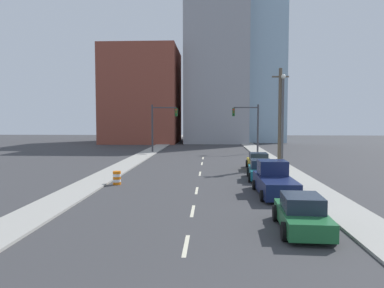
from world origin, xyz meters
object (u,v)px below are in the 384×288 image
Objects in this scene: pickup_truck_navy at (274,181)px; utility_pole_right_mid at (280,117)px; street_lamp at (283,114)px; traffic_barrel at (117,178)px; sedan_green at (302,214)px; sedan_teal at (261,170)px; sedan_yellow at (258,162)px; traffic_signal_left at (159,122)px; traffic_signal_right at (251,122)px.

utility_pole_right_mid is at bearing 77.88° from pickup_truck_navy.
pickup_truck_navy is (-2.72, -13.37, -4.01)m from utility_pole_right_mid.
traffic_barrel is at bearing -142.63° from street_lamp.
sedan_teal is at bearing 92.48° from sedan_green.
sedan_green reaches higher than traffic_barrel.
sedan_yellow is at bearing 90.97° from sedan_green.
street_lamp is 1.98× the size of sedan_yellow.
pickup_truck_navy is 1.23× the size of sedan_teal.
traffic_barrel is 0.21× the size of sedan_green.
pickup_truck_navy is (0.11, 7.38, 0.13)m from sedan_green.
sedan_teal is (-0.03, 5.80, -0.13)m from pickup_truck_navy.
sedan_yellow is (-2.22, -1.87, -4.14)m from utility_pole_right_mid.
street_lamp is 1.57× the size of pickup_truck_navy.
traffic_signal_left reaches higher than traffic_barrel.
traffic_signal_right is 1.43× the size of sedan_teal.
sedan_green is at bearing -44.97° from traffic_barrel.
traffic_signal_left is 30.12m from pickup_truck_navy.
sedan_green is at bearing -91.46° from pickup_truck_navy.
sedan_green is at bearing -86.95° from sedan_teal.
traffic_signal_right is at bearing 87.64° from sedan_yellow.
traffic_barrel is at bearing -141.66° from utility_pole_right_mid.
utility_pole_right_mid is at bearing -46.81° from traffic_signal_left.
sedan_teal is at bearing 89.72° from pickup_truck_navy.
traffic_signal_left is 1.43× the size of sedan_teal.
traffic_signal_left is 24.85m from sedan_teal.
sedan_green is 13.18m from sedan_teal.
sedan_yellow reaches higher than traffic_barrel.
utility_pole_right_mid is at bearing -85.33° from traffic_signal_right.
traffic_barrel is at bearing 137.83° from sedan_green.
street_lamp is at bearing 37.37° from traffic_barrel.
street_lamp is at bearing -33.20° from utility_pole_right_mid.
street_lamp is at bearing 71.29° from sedan_teal.
traffic_signal_left is 1.47× the size of sedan_yellow.
pickup_truck_navy reaches higher than traffic_barrel.
traffic_signal_right is at bearing 90.14° from sedan_green.
utility_pole_right_mid reaches higher than pickup_truck_navy.
traffic_signal_left is 1.45× the size of sedan_green.
sedan_yellow is (-1.04, -16.37, -3.48)m from traffic_signal_right.
sedan_yellow is at bearing -145.47° from street_lamp.
traffic_signal_left is at bearing 119.56° from sedan_teal.
street_lamp is 9.12m from sedan_teal.
utility_pole_right_mid is 2.08× the size of sedan_green.
traffic_signal_right is at bearing 64.32° from traffic_barrel.
street_lamp is 5.32m from sedan_yellow.
pickup_truck_navy reaches higher than sedan_yellow.
traffic_signal_right reaches higher than sedan_green.
traffic_signal_left is 1.16× the size of pickup_truck_navy.
traffic_barrel is 0.21× the size of sedan_teal.
utility_pole_right_mid is at bearing 38.34° from traffic_barrel.
traffic_barrel is at bearing -140.75° from sedan_yellow.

